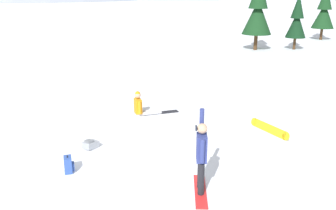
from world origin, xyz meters
name	(u,v)px	position (x,y,z in m)	size (l,w,h in m)	color
ground_plane	(133,159)	(0.00, 0.00, 0.00)	(800.00, 800.00, 0.00)	white
snowboarder_foreground	(201,155)	(2.09, -1.37, 0.96)	(0.51, 1.58, 2.03)	red
snowboarder_midground	(142,107)	(-0.71, 3.84, 0.34)	(1.70, 1.19, 0.97)	#B7B7BC
loose_snowboard_near_left	(269,128)	(4.01, 2.88, 0.14)	(1.22, 1.46, 0.28)	yellow
backpack_grey	(91,144)	(-1.50, 0.52, 0.13)	(0.48, 0.55, 0.29)	gray
backpack_blue	(69,165)	(-1.49, -1.04, 0.21)	(0.36, 0.38, 0.47)	#2D4C9E
pine_tree_young	(297,20)	(7.29, 21.66, 2.36)	(1.59, 1.59, 4.34)	#472D19
pine_tree_slender	(324,11)	(10.62, 28.21, 2.71)	(2.04, 2.04, 4.96)	#472D19
pine_tree_leaning	(258,10)	(4.20, 20.87, 3.09)	(2.30, 2.30, 5.66)	#472D19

